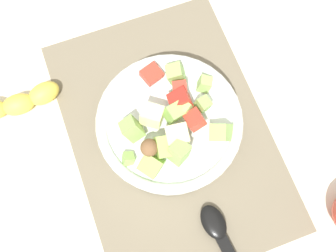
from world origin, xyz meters
TOP-DOWN VIEW (x-y plane):
  - ground_plane at (0.00, 0.00)m, footprint 2.40×2.40m
  - placemat at (0.00, 0.00)m, footprint 0.46×0.32m
  - salad_bowl at (0.00, -0.00)m, footprint 0.23×0.23m
  - serving_spoon at (0.21, 0.02)m, footprint 0.23×0.05m
  - banana_whole at (-0.14, -0.22)m, footprint 0.05×0.15m

SIDE VIEW (x-z plane):
  - ground_plane at x=0.00m, z-range 0.00..0.00m
  - placemat at x=0.00m, z-range 0.00..0.01m
  - serving_spoon at x=0.21m, z-range 0.00..0.02m
  - banana_whole at x=-0.14m, z-range 0.00..0.04m
  - salad_bowl at x=0.00m, z-range -0.01..0.10m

